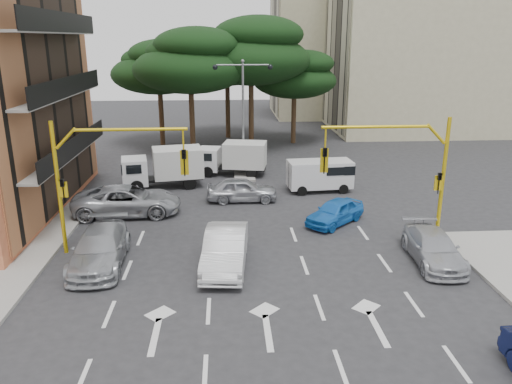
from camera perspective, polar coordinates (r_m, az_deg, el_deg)
The scene contains 21 objects.
ground at distance 21.50m, azimuth 0.21°, elevation -8.50°, with size 120.00×120.00×0.00m, color #28282B.
median_strip at distance 36.55m, azimuth -1.44°, elevation 2.54°, with size 1.40×6.00×0.15m, color gray.
apartment_beige_near at distance 55.55m, azimuth 19.73°, elevation 16.28°, with size 20.20×12.15×18.70m.
apartment_beige_far at distance 64.92m, azimuth 9.48°, elevation 16.12°, with size 16.20×12.15×16.70m.
pine_left_near at distance 41.41m, azimuth -7.49°, elevation 14.68°, with size 9.15×9.15×10.23m.
pine_center at distance 43.36m, azimuth -0.49°, elevation 15.85°, with size 9.98×9.98×11.16m.
pine_left_far at distance 45.70m, azimuth -11.00°, elevation 13.87°, with size 8.32×8.32×9.30m.
pine_right at distance 45.84m, azimuth 4.52°, elevation 13.27°, with size 7.49×7.49×8.37m.
pine_back at distance 48.32m, azimuth -3.27°, elevation 15.14°, with size 9.15×9.15×10.23m.
signal_mast_right at distance 23.45m, azimuth 16.75°, elevation 3.04°, with size 5.79×0.37×6.00m.
signal_mast_left at distance 22.69m, azimuth -17.55°, elevation 2.51°, with size 5.79×0.37×6.00m.
street_lamp_center at distance 35.57m, azimuth -1.50°, elevation 10.91°, with size 4.16×0.36×7.77m.
car_white_hatch at distance 21.21m, azimuth -3.53°, elevation -6.51°, with size 1.71×4.91×1.62m, color silver.
car_blue_compact at distance 26.37m, azimuth 9.03°, elevation -2.25°, with size 1.52×3.77×1.28m, color blue.
car_silver_wagon at distance 22.39m, azimuth -17.42°, elevation -6.16°, with size 2.11×5.19×1.51m, color #A2A5AA.
car_silver_cross_a at distance 28.21m, azimuth -14.51°, elevation -0.95°, with size 2.67×5.78×1.61m, color #A1A3A9.
car_silver_cross_b at distance 29.63m, azimuth -1.61°, elevation 0.28°, with size 1.67×4.15×1.41m, color #AAACB2.
car_silver_parked at distance 22.97m, azimuth 19.61°, elevation -6.02°, with size 1.86×4.57×1.33m, color #AEB0B6.
van_white at distance 31.79m, azimuth 7.28°, elevation 1.87°, with size 1.80×3.99×1.99m, color silver, non-canonical shape.
box_truck_a at distance 32.81m, azimuth -10.53°, elevation 2.70°, with size 2.18×5.19×2.55m, color white, non-canonical shape.
box_truck_b at distance 35.27m, azimuth -2.67°, elevation 3.84°, with size 2.02×4.82×2.37m, color white, non-canonical shape.
Camera 1 is at (-1.29, -19.33, 9.33)m, focal length 35.00 mm.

